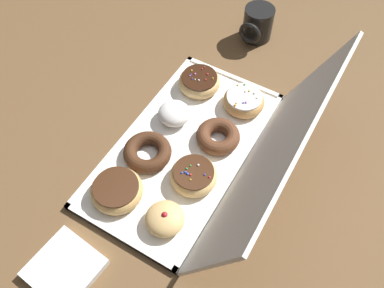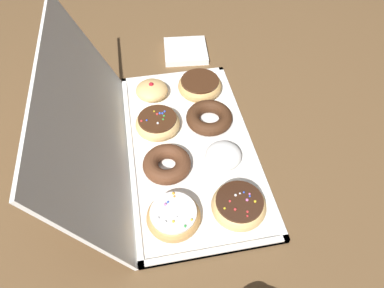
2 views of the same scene
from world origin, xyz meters
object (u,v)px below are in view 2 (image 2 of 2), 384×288
at_px(chocolate_cake_ring_donut_5, 167,164).
at_px(sprinkle_donut_4, 174,216).
at_px(donut_box, 190,147).
at_px(sprinkle_donut_0, 239,205).
at_px(chocolate_cake_ring_donut_2, 209,118).
at_px(chocolate_frosted_donut_3, 200,85).
at_px(powdered_filled_donut_1, 223,156).
at_px(sprinkle_donut_6, 158,123).
at_px(jelly_filled_donut_7, 152,90).
at_px(napkin_stack, 186,51).

bearing_deg(chocolate_cake_ring_donut_5, sprinkle_donut_4, 177.88).
bearing_deg(donut_box, sprinkle_donut_0, -161.15).
bearing_deg(chocolate_cake_ring_donut_2, sprinkle_donut_4, 153.47).
relative_size(chocolate_frosted_donut_3, sprinkle_donut_4, 1.10).
bearing_deg(powdered_filled_donut_1, sprinkle_donut_0, -179.95).
bearing_deg(sprinkle_donut_6, chocolate_cake_ring_donut_5, -177.73).
distance_m(sprinkle_donut_6, jelly_filled_donut_7, 0.13).
relative_size(donut_box, chocolate_cake_ring_donut_2, 4.73).
xyz_separation_m(chocolate_frosted_donut_3, napkin_stack, (0.20, 0.01, -0.02)).
xyz_separation_m(sprinkle_donut_0, sprinkle_donut_6, (0.27, 0.14, -0.00)).
xyz_separation_m(chocolate_frosted_donut_3, chocolate_cake_ring_donut_5, (-0.25, 0.13, -0.00)).
bearing_deg(sprinkle_donut_6, jelly_filled_donut_7, 0.23).
relative_size(chocolate_cake_ring_donut_2, napkin_stack, 0.89).
relative_size(sprinkle_donut_0, sprinkle_donut_4, 1.04).
relative_size(sprinkle_donut_4, napkin_stack, 0.83).
bearing_deg(chocolate_cake_ring_donut_5, powdered_filled_donut_1, -91.65).
xyz_separation_m(chocolate_frosted_donut_3, sprinkle_donut_4, (-0.39, 0.13, -0.00)).
relative_size(chocolate_cake_ring_donut_2, jelly_filled_donut_7, 1.35).
distance_m(sprinkle_donut_0, jelly_filled_donut_7, 0.42).
relative_size(powdered_filled_donut_1, sprinkle_donut_6, 0.75).
bearing_deg(chocolate_frosted_donut_3, napkin_stack, 1.74).
xyz_separation_m(chocolate_cake_ring_donut_2, jelly_filled_donut_7, (0.13, 0.13, 0.00)).
bearing_deg(jelly_filled_donut_7, sprinkle_donut_6, -179.77).
height_order(donut_box, jelly_filled_donut_7, jelly_filled_donut_7).
xyz_separation_m(sprinkle_donut_0, powdered_filled_donut_1, (0.13, 0.00, 0.00)).
bearing_deg(donut_box, powdered_filled_donut_1, -133.77).
bearing_deg(napkin_stack, powdered_filled_donut_1, -178.77).
bearing_deg(chocolate_frosted_donut_3, chocolate_cake_ring_donut_5, 153.20).
relative_size(sprinkle_donut_0, powdered_filled_donut_1, 1.37).
relative_size(sprinkle_donut_0, chocolate_cake_ring_donut_5, 1.04).
xyz_separation_m(chocolate_cake_ring_donut_5, sprinkle_donut_6, (0.13, 0.01, 0.00)).
xyz_separation_m(sprinkle_donut_4, jelly_filled_donut_7, (0.39, 0.00, 0.00)).
bearing_deg(chocolate_cake_ring_donut_5, sprinkle_donut_6, 2.27).
distance_m(chocolate_cake_ring_donut_2, sprinkle_donut_4, 0.30).
bearing_deg(powdered_filled_donut_1, napkin_stack, 1.23).
relative_size(chocolate_frosted_donut_3, napkin_stack, 0.92).
height_order(chocolate_cake_ring_donut_2, sprinkle_donut_6, sprinkle_donut_6).
height_order(sprinkle_donut_0, napkin_stack, sprinkle_donut_0).
bearing_deg(napkin_stack, sprinkle_donut_6, 158.40).
xyz_separation_m(sprinkle_donut_4, sprinkle_donut_6, (0.27, 0.00, 0.00)).
bearing_deg(chocolate_frosted_donut_3, sprinkle_donut_0, -179.43).
bearing_deg(sprinkle_donut_4, chocolate_frosted_donut_3, -18.85).
xyz_separation_m(sprinkle_donut_4, napkin_stack, (0.59, -0.13, -0.02)).
bearing_deg(chocolate_cake_ring_donut_2, powdered_filled_donut_1, -178.06).
relative_size(chocolate_cake_ring_donut_2, chocolate_cake_ring_donut_5, 1.07).
relative_size(powdered_filled_donut_1, chocolate_frosted_donut_3, 0.69).
xyz_separation_m(donut_box, chocolate_cake_ring_donut_5, (-0.06, 0.06, 0.02)).
distance_m(chocolate_frosted_donut_3, sprinkle_donut_4, 0.41).
bearing_deg(chocolate_cake_ring_donut_2, sprinkle_donut_6, 89.29).
bearing_deg(chocolate_cake_ring_donut_5, chocolate_frosted_donut_3, -26.80).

